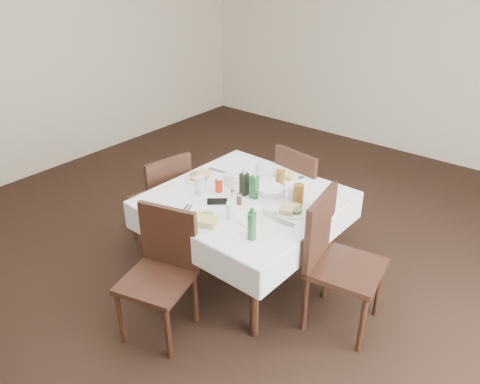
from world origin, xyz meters
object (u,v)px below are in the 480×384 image
(water_w, at_px, (200,186))
(oil_cruet_dark, at_px, (244,183))
(water_e, at_px, (292,194))
(oil_cruet_green, at_px, (254,186))
(green_bottle, at_px, (252,225))
(dining_table, at_px, (246,206))
(chair_east, at_px, (334,254))
(water_n, at_px, (259,169))
(bread_basket, at_px, (270,192))
(coffee_mug, at_px, (229,180))
(chair_west, at_px, (164,196))
(water_s, at_px, (231,211))
(ketchup_bottle, at_px, (219,185))
(chair_south, at_px, (162,265))
(chair_north, at_px, (302,190))

(water_w, bearing_deg, oil_cruet_dark, 36.98)
(water_e, height_order, oil_cruet_green, oil_cruet_green)
(oil_cruet_dark, xyz_separation_m, green_bottle, (0.42, -0.45, 0.00))
(dining_table, distance_m, chair_east, 0.80)
(water_w, bearing_deg, water_n, 72.69)
(dining_table, distance_m, oil_cruet_dark, 0.18)
(water_n, distance_m, bread_basket, 0.37)
(bread_basket, bearing_deg, green_bottle, -66.06)
(water_e, xyz_separation_m, coffee_mug, (-0.54, -0.10, -0.01))
(chair_west, height_order, water_s, chair_west)
(oil_cruet_dark, bearing_deg, chair_west, -171.71)
(oil_cruet_dark, relative_size, ketchup_bottle, 1.85)
(dining_table, bearing_deg, oil_cruet_green, 26.49)
(water_n, xyz_separation_m, water_w, (-0.17, -0.54, 0.01))
(water_n, relative_size, coffee_mug, 0.87)
(dining_table, bearing_deg, ketchup_bottle, -163.34)
(oil_cruet_dark, distance_m, green_bottle, 0.62)
(water_w, distance_m, ketchup_bottle, 0.15)
(water_n, distance_m, water_w, 0.57)
(water_s, relative_size, ketchup_bottle, 1.01)
(dining_table, height_order, bread_basket, bread_basket)
(chair_east, height_order, water_e, chair_east)
(chair_west, height_order, water_w, chair_west)
(coffee_mug, bearing_deg, water_s, -48.19)
(water_e, xyz_separation_m, oil_cruet_green, (-0.25, -0.14, 0.04))
(water_w, bearing_deg, bread_basket, 34.40)
(water_e, bearing_deg, dining_table, -151.21)
(chair_south, bearing_deg, water_w, 108.35)
(ketchup_bottle, bearing_deg, chair_south, -81.00)
(water_s, bearing_deg, chair_south, -114.44)
(dining_table, height_order, oil_cruet_dark, oil_cruet_dark)
(chair_north, distance_m, green_bottle, 1.27)
(green_bottle, bearing_deg, oil_cruet_dark, 133.12)
(chair_south, relative_size, water_e, 8.30)
(dining_table, relative_size, chair_north, 1.45)
(bread_basket, relative_size, oil_cruet_dark, 1.01)
(water_e, relative_size, bread_basket, 0.48)
(chair_north, height_order, bread_basket, chair_north)
(chair_south, xyz_separation_m, water_e, (0.41, 0.97, 0.29))
(dining_table, xyz_separation_m, water_s, (0.12, -0.32, 0.14))
(chair_west, bearing_deg, chair_south, -43.77)
(chair_south, bearing_deg, green_bottle, 37.11)
(water_s, bearing_deg, bread_basket, 86.58)
(water_e, distance_m, bread_basket, 0.17)
(bread_basket, distance_m, green_bottle, 0.61)
(dining_table, height_order, water_s, water_s)
(water_n, distance_m, ketchup_bottle, 0.43)
(water_w, distance_m, green_bottle, 0.74)
(oil_cruet_dark, distance_m, ketchup_bottle, 0.21)
(chair_south, bearing_deg, water_n, 91.74)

